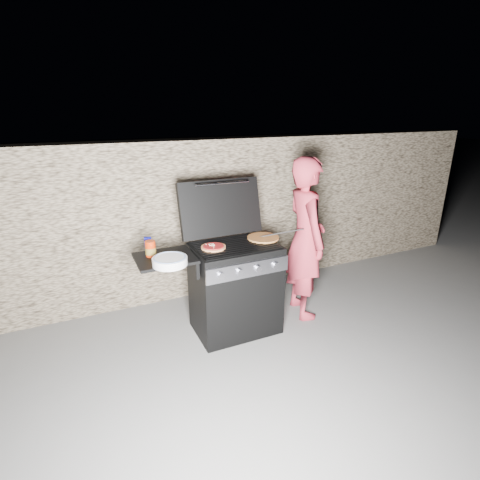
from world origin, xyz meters
name	(u,v)px	position (x,y,z in m)	size (l,w,h in m)	color
ground	(236,328)	(0.00, 0.00, 0.00)	(50.00, 50.00, 0.00)	#62605F
stone_wall	(199,217)	(0.00, 1.05, 0.90)	(8.00, 0.35, 1.80)	tan
gas_grill	(211,293)	(-0.25, 0.00, 0.46)	(1.34, 0.79, 0.91)	black
pizza_topped	(213,247)	(-0.22, 0.00, 0.92)	(0.23, 0.23, 0.03)	tan
pizza_plain	(263,238)	(0.32, 0.04, 0.92)	(0.31, 0.31, 0.02)	#E99241
sauce_jar	(151,248)	(-0.77, 0.07, 0.97)	(0.09, 0.09, 0.14)	#AA2506
blue_carton	(148,244)	(-0.77, 0.20, 0.97)	(0.06, 0.03, 0.13)	#0D0FB9
plate_stack	(170,261)	(-0.67, -0.19, 0.94)	(0.29, 0.29, 0.07)	silver
person	(305,239)	(0.80, 0.01, 0.84)	(0.62, 0.40, 1.69)	#AD2D3C
tongs	(279,233)	(0.48, 0.00, 0.96)	(0.01, 0.01, 0.49)	black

